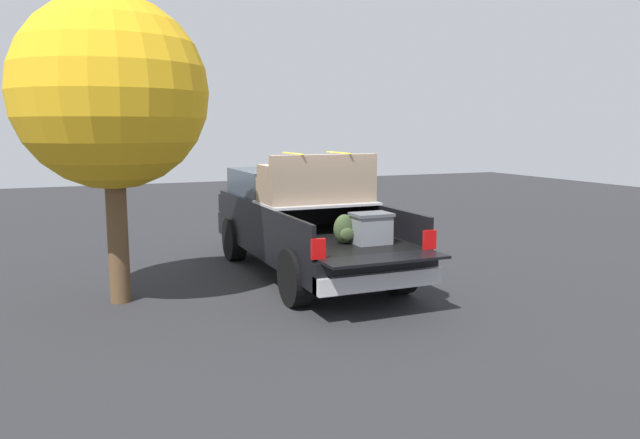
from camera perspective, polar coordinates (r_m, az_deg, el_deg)
ground_plane at (r=11.15m, az=-1.21°, el=-5.18°), size 40.00×40.00×0.00m
pickup_truck at (r=11.30m, az=-1.91°, el=-0.01°), size 6.05×2.06×2.23m
tree_background at (r=9.61m, az=-18.94°, el=11.02°), size 2.84×2.84×4.57m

